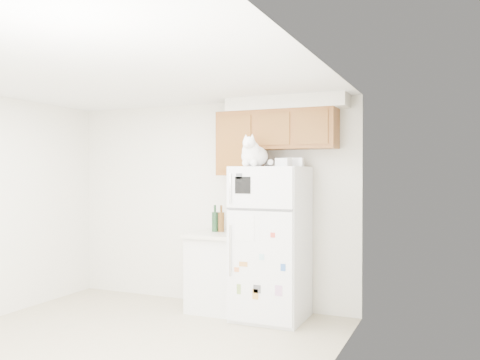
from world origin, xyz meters
The scene contains 9 objects.
ground_plane centered at (0.00, 0.00, -0.01)m, with size 3.80×4.00×0.01m, color tan.
room_shell centered at (0.12, 0.24, 1.67)m, with size 3.84×4.04×2.52m.
refrigerator centered at (0.96, 1.61, 0.85)m, with size 0.76×0.78×1.70m.
base_counter centered at (0.27, 1.68, 0.46)m, with size 0.64×0.64×0.92m.
cat centered at (0.84, 1.40, 1.83)m, with size 0.34×0.50×0.35m.
storage_box_back centered at (1.19, 1.77, 1.75)m, with size 0.18×0.13×0.10m, color white.
storage_box_front centered at (1.15, 1.49, 1.74)m, with size 0.15×0.11×0.09m, color white.
bottle_green centered at (0.18, 1.78, 1.08)m, with size 0.08×0.08×0.32m, color #19381E, non-canonical shape.
bottle_amber centered at (0.26, 1.79, 1.08)m, with size 0.08×0.08×0.32m, color #593814, non-canonical shape.
Camera 1 is at (2.88, -3.72, 1.63)m, focal length 38.00 mm.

